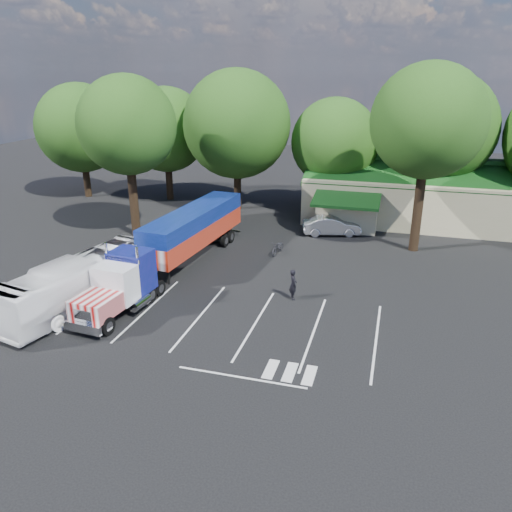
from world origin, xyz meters
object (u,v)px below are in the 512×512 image
(tour_bus, at_px, (81,282))
(silver_sedan, at_px, (332,226))
(semi_truck, at_px, (178,240))
(bicycle, at_px, (278,247))
(woman, at_px, (293,284))

(tour_bus, height_order, silver_sedan, tour_bus)
(semi_truck, bearing_deg, bicycle, 45.78)
(woman, relative_size, tour_bus, 0.18)
(tour_bus, distance_m, silver_sedan, 20.97)
(bicycle, bearing_deg, tour_bus, -117.84)
(semi_truck, bearing_deg, tour_bus, -109.69)
(woman, xyz_separation_m, tour_bus, (-11.50, -4.29, 0.53))
(semi_truck, xyz_separation_m, bicycle, (5.73, 4.92, -1.66))
(tour_bus, xyz_separation_m, silver_sedan, (12.00, 17.19, -0.70))
(bicycle, distance_m, tour_bus, 14.56)
(bicycle, xyz_separation_m, silver_sedan, (3.20, 5.63, 0.28))
(silver_sedan, bearing_deg, woman, 161.90)
(woman, distance_m, tour_bus, 12.29)
(semi_truck, relative_size, woman, 9.77)
(semi_truck, xyz_separation_m, woman, (8.43, -2.34, -1.22))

